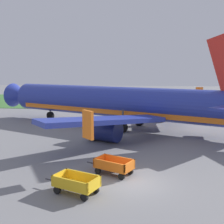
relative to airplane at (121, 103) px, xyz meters
The scene contains 5 objects.
ground_plane 17.44m from the airplane, 83.13° to the right, with size 220.00×220.00×0.00m, color slate.
grass_strip 29.56m from the airplane, 86.00° to the left, with size 220.00×28.00×0.06m, color #3D7033.
airplane is the anchor object (origin of this frame).
baggage_cart_nearest 19.06m from the airplane, 93.60° to the right, with size 3.56×2.27×1.07m.
baggage_cart_second_in_row 15.82m from the airplane, 87.58° to the right, with size 3.50×2.38×1.07m.
Camera 1 is at (0.37, -16.77, 7.00)m, focal length 45.15 mm.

